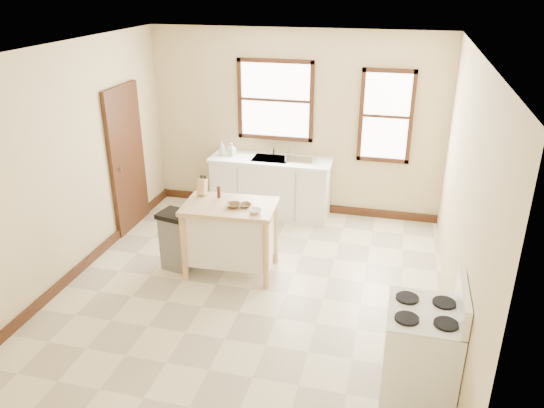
{
  "coord_description": "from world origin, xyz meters",
  "views": [
    {
      "loc": [
        1.56,
        -5.23,
        3.49
      ],
      "look_at": [
        0.16,
        0.4,
        0.97
      ],
      "focal_mm": 35.0,
      "sensor_mm": 36.0,
      "label": 1
    }
  ],
  "objects": [
    {
      "name": "bowl_c",
      "position": [
        0.0,
        0.22,
        0.94
      ],
      "size": [
        0.19,
        0.19,
        0.05
      ],
      "primitive_type": "imported",
      "rotation": [
        0.0,
        0.0,
        0.29
      ],
      "color": "white",
      "rests_on": "kitchen_island"
    },
    {
      "name": "bowl_b",
      "position": [
        -0.16,
        0.36,
        0.94
      ],
      "size": [
        0.21,
        0.21,
        0.04
      ],
      "primitive_type": "imported",
      "rotation": [
        0.0,
        0.0,
        0.8
      ],
      "color": "brown",
      "rests_on": "kitchen_island"
    },
    {
      "name": "sink_counter",
      "position": [
        -0.3,
        2.2,
        0.46
      ],
      "size": [
        1.86,
        0.62,
        0.92
      ],
      "primitive_type": null,
      "color": "white",
      "rests_on": "ground"
    },
    {
      "name": "faucet",
      "position": [
        -0.3,
        2.38,
        1.03
      ],
      "size": [
        0.03,
        0.03,
        0.22
      ],
      "primitive_type": "cylinder",
      "color": "silver",
      "rests_on": "sink_counter"
    },
    {
      "name": "knife_block",
      "position": [
        -0.79,
        0.59,
        1.02
      ],
      "size": [
        0.11,
        0.11,
        0.2
      ],
      "primitive_type": null,
      "rotation": [
        0.0,
        0.0,
        -0.1
      ],
      "color": "tan",
      "rests_on": "kitchen_island"
    },
    {
      "name": "soap_bottle_b",
      "position": [
        -0.91,
        2.19,
        1.02
      ],
      "size": [
        0.12,
        0.12,
        0.2
      ],
      "primitive_type": "imported",
      "rotation": [
        0.0,
        0.0,
        -0.41
      ],
      "color": "#B2B2B2",
      "rests_on": "sink_counter"
    },
    {
      "name": "window_side",
      "position": [
        1.35,
        2.48,
        1.6
      ],
      "size": [
        0.77,
        0.06,
        1.37
      ],
      "primitive_type": null,
      "color": "#351C0E",
      "rests_on": "wall_back"
    },
    {
      "name": "soap_bottle_a",
      "position": [
        -1.07,
        2.16,
        1.03
      ],
      "size": [
        0.09,
        0.09,
        0.23
      ],
      "primitive_type": "imported",
      "rotation": [
        0.0,
        0.0,
        0.07
      ],
      "color": "#B2B2B2",
      "rests_on": "sink_counter"
    },
    {
      "name": "pepper_grinder",
      "position": [
        -0.56,
        0.56,
        0.99
      ],
      "size": [
        0.05,
        0.05,
        0.15
      ],
      "primitive_type": "cylinder",
      "rotation": [
        0.0,
        0.0,
        -0.14
      ],
      "color": "#3F1B11",
      "rests_on": "kitchen_island"
    },
    {
      "name": "wall_left",
      "position": [
        -2.25,
        0.0,
        1.4
      ],
      "size": [
        0.04,
        5.0,
        2.8
      ],
      "primitive_type": "cube",
      "color": "beige",
      "rests_on": "ground"
    },
    {
      "name": "dish_rack",
      "position": [
        0.16,
        2.22,
        0.97
      ],
      "size": [
        0.52,
        0.46,
        0.11
      ],
      "primitive_type": null,
      "rotation": [
        0.0,
        0.0,
        0.39
      ],
      "color": "silver",
      "rests_on": "sink_counter"
    },
    {
      "name": "baseboard_back",
      "position": [
        0.0,
        2.47,
        0.06
      ],
      "size": [
        4.5,
        0.04,
        0.12
      ],
      "primitive_type": "cube",
      "color": "#351C0E",
      "rests_on": "ground"
    },
    {
      "name": "door_left",
      "position": [
        -2.21,
        1.3,
        1.05
      ],
      "size": [
        0.06,
        0.9,
        2.1
      ],
      "primitive_type": "cube",
      "color": "#351C0E",
      "rests_on": "ground"
    },
    {
      "name": "ceiling",
      "position": [
        0.0,
        0.0,
        2.8
      ],
      "size": [
        5.0,
        5.0,
        0.0
      ],
      "primitive_type": "plane",
      "rotation": [
        3.14,
        0.0,
        0.0
      ],
      "color": "white",
      "rests_on": "ground"
    },
    {
      "name": "gas_stove",
      "position": [
        1.93,
        -1.25,
        0.56
      ],
      "size": [
        0.69,
        0.69,
        1.12
      ],
      "primitive_type": null,
      "color": "white",
      "rests_on": "ground"
    },
    {
      "name": "trash_bin",
      "position": [
        -1.05,
        0.29,
        0.39
      ],
      "size": [
        0.46,
        0.41,
        0.77
      ],
      "primitive_type": null,
      "rotation": [
        0.0,
        0.0,
        -0.2
      ],
      "color": "slate",
      "rests_on": "ground"
    },
    {
      "name": "bowl_a",
      "position": [
        -0.29,
        0.32,
        0.94
      ],
      "size": [
        0.22,
        0.22,
        0.04
      ],
      "primitive_type": "imported",
      "rotation": [
        0.0,
        0.0,
        0.32
      ],
      "color": "brown",
      "rests_on": "kitchen_island"
    },
    {
      "name": "wall_back",
      "position": [
        0.0,
        2.5,
        1.4
      ],
      "size": [
        4.5,
        0.04,
        2.8
      ],
      "primitive_type": "cube",
      "color": "beige",
      "rests_on": "ground"
    },
    {
      "name": "window_main",
      "position": [
        -0.3,
        2.48,
        1.75
      ],
      "size": [
        1.17,
        0.06,
        1.22
      ],
      "primitive_type": null,
      "color": "#351C0E",
      "rests_on": "wall_back"
    },
    {
      "name": "floor",
      "position": [
        0.0,
        0.0,
        0.0
      ],
      "size": [
        5.0,
        5.0,
        0.0
      ],
      "primitive_type": "plane",
      "color": "#B3A68E",
      "rests_on": "ground"
    },
    {
      "name": "kitchen_island",
      "position": [
        -0.36,
        0.37,
        0.46
      ],
      "size": [
        1.16,
        0.78,
        0.92
      ],
      "primitive_type": null,
      "rotation": [
        0.0,
        0.0,
        0.06
      ],
      "color": "#DFAF83",
      "rests_on": "ground"
    },
    {
      "name": "baseboard_left",
      "position": [
        -2.22,
        0.0,
        0.06
      ],
      "size": [
        0.04,
        5.0,
        0.12
      ],
      "primitive_type": "cube",
      "color": "#351C0E",
      "rests_on": "ground"
    },
    {
      "name": "wall_right",
      "position": [
        2.25,
        0.0,
        1.4
      ],
      "size": [
        0.04,
        5.0,
        2.8
      ],
      "primitive_type": "cube",
      "color": "beige",
      "rests_on": "ground"
    }
  ]
}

